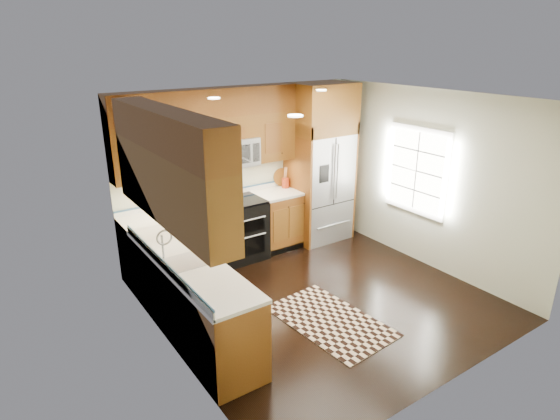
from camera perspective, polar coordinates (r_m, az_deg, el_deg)
ground at (r=6.33m, az=4.71°, el=-10.66°), size 4.00×4.00×0.00m
wall_back at (r=7.36m, az=-4.83°, el=4.81°), size 4.00×0.02×2.60m
wall_left at (r=4.85m, az=-13.65°, el=-3.99°), size 0.02×4.00×2.60m
wall_right at (r=7.16m, az=17.60°, el=3.50°), size 0.02×4.00×2.60m
window at (r=7.24m, az=16.34°, el=4.62°), size 0.04×1.10×1.30m
base_cabinets at (r=6.22m, az=-9.43°, el=-6.76°), size 2.85×3.00×0.90m
countertop at (r=6.18m, az=-8.95°, el=-2.14°), size 2.86×3.01×0.04m
upper_cabinets at (r=5.89m, az=-10.39°, el=7.96°), size 2.85×3.00×1.15m
range at (r=7.24m, az=-5.05°, el=-2.42°), size 0.76×0.67×0.95m
microwave at (r=6.98m, az=-5.88°, el=6.99°), size 0.76×0.40×0.42m
refrigerator at (r=7.77m, az=4.93°, el=5.66°), size 0.98×0.75×2.60m
sink_faucet at (r=5.25m, az=-11.59°, el=-5.58°), size 0.54×0.44×0.37m
rug at (r=5.89m, az=6.12°, el=-13.25°), size 1.02×1.58×0.01m
knife_block at (r=7.01m, az=-9.63°, el=1.68°), size 0.12×0.15×0.27m
utensil_crock at (r=7.65m, az=0.68°, el=3.59°), size 0.15×0.15×0.34m
cutting_board at (r=7.79m, az=0.27°, el=3.07°), size 0.36×0.36×0.02m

